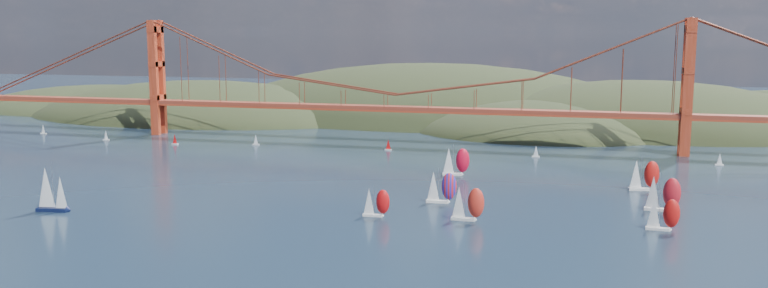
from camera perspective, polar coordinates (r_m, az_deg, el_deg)
ground at (r=170.34m, az=-14.60°, el=-8.61°), size 1200.00×1200.00×0.00m
headlands at (r=424.87m, az=10.20°, el=0.02°), size 725.00×225.00×96.00m
bridge at (r=331.79m, az=0.69°, el=5.56°), size 552.00×12.00×55.00m
sloop_navy at (r=227.21m, az=-24.08°, el=-3.21°), size 9.18×5.60×13.84m
racer_0 at (r=202.09m, az=-0.65°, el=-4.44°), size 7.47×3.12×8.52m
racer_1 at (r=198.93m, az=6.34°, el=-4.48°), size 8.75×3.51×10.12m
racer_2 at (r=200.71m, az=20.44°, el=-4.98°), size 8.08×3.35×9.24m
racer_3 at (r=248.78m, az=19.16°, el=-2.22°), size 9.49×4.89×10.66m
racer_4 at (r=221.85m, az=20.42°, el=-3.52°), size 9.64×4.49×10.89m
racer_5 at (r=260.84m, az=5.46°, el=-1.29°), size 9.58×5.07×10.75m
racer_rwb at (r=218.58m, az=4.35°, el=-3.26°), size 8.97×3.78×10.21m
distant_boat_0 at (r=402.34m, az=-24.53°, el=1.05°), size 3.00×2.00×4.70m
distant_boat_1 at (r=367.48m, az=-20.43°, el=0.64°), size 3.00×2.00×4.70m
distant_boat_2 at (r=343.90m, az=-15.66°, el=0.36°), size 3.00×2.00×4.70m
distant_boat_3 at (r=334.24m, az=-9.75°, el=0.32°), size 3.00×2.00×4.70m
distant_boat_4 at (r=305.82m, az=24.21°, el=-1.07°), size 3.00×2.00×4.70m
distant_boat_8 at (r=303.65m, az=11.51°, el=-0.55°), size 3.00×2.00×4.70m
distant_boat_9 at (r=315.12m, az=0.33°, el=-0.05°), size 3.00×2.00×4.70m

